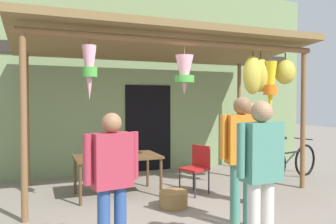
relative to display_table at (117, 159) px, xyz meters
The scene contains 12 objects.
ground_plane 1.27m from the display_table, 46.98° to the right, with size 30.00×30.00×0.00m, color gray.
shop_facade 2.56m from the display_table, 68.21° to the left, with size 9.60×0.29×4.39m.
market_stall_canopy 2.19m from the display_table, ahead, with size 5.29×2.61×2.85m.
display_table is the anchor object (origin of this frame).
flower_heap_on_table 0.15m from the display_table, behind, with size 0.83×0.58×0.14m.
folding_chair 1.40m from the display_table, 16.52° to the right, with size 0.52×0.52×0.84m.
wicker_basket_by_table 1.27m from the display_table, 56.54° to the right, with size 0.44×0.44×0.25m, color olive.
parked_bicycle 3.67m from the display_table, ahead, with size 1.72×0.54×0.92m.
vendor_in_orange 2.99m from the display_table, 73.63° to the right, with size 0.59×0.24×1.63m.
customer_foreground 2.38m from the display_table, 60.62° to the right, with size 0.59×0.29×1.69m.
shopper_by_bananas 2.37m from the display_table, 104.43° to the right, with size 0.59×0.28×1.51m.
passerby_at_right 2.29m from the display_table, 33.81° to the right, with size 0.22×0.59×1.60m.
Camera 1 is at (-2.07, -4.86, 1.63)m, focal length 35.82 mm.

